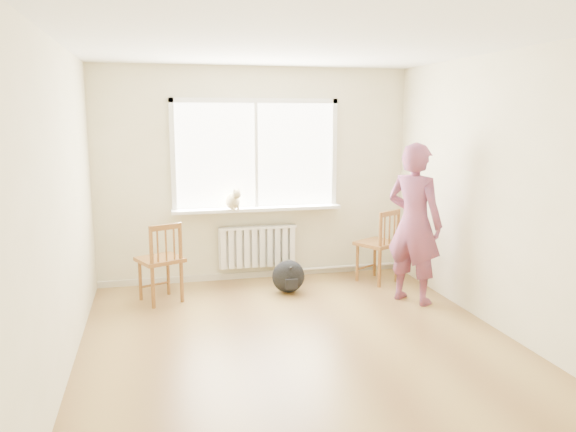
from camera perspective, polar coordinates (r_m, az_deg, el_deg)
floor at (r=5.36m, az=1.23°, el=-12.82°), size 4.50×4.50×0.00m
ceiling at (r=4.98m, az=1.35°, el=17.15°), size 4.50×4.50×0.00m
back_wall at (r=7.18m, az=-3.30°, el=4.18°), size 4.00×0.01×2.70m
window at (r=7.13m, az=-3.29°, el=6.66°), size 2.12×0.05×1.42m
windowsill at (r=7.13m, az=-3.11°, el=0.73°), size 2.15×0.22×0.04m
radiator at (r=7.24m, az=-3.10°, el=-3.08°), size 1.00×0.12×0.55m
heating_pipe at (r=7.67m, az=6.14°, el=-5.13°), size 1.40×0.04×0.04m
baseboard at (r=7.41m, az=-3.18°, el=-5.95°), size 4.00×0.03×0.08m
chair_left at (r=6.49m, az=-12.68°, el=-4.62°), size 0.59×0.58×0.92m
chair_right at (r=7.18m, az=9.41°, el=-3.00°), size 0.62×0.62×0.94m
person at (r=6.43m, az=12.70°, el=-0.76°), size 0.73×0.79×1.81m
cat at (r=6.97m, az=-5.60°, el=1.60°), size 0.24×0.41×0.28m
backpack at (r=6.76m, az=0.04°, el=-6.15°), size 0.41×0.32×0.39m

